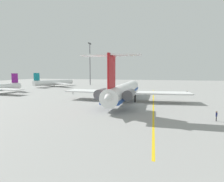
# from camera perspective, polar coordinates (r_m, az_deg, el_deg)

# --- Properties ---
(ground) EXTENTS (298.51, 298.51, 0.00)m
(ground) POSITION_cam_1_polar(r_m,az_deg,el_deg) (52.17, 8.26, -3.81)
(ground) COLOR gray
(main_jetliner) EXTENTS (42.97, 38.23, 12.53)m
(main_jetliner) POSITION_cam_1_polar(r_m,az_deg,el_deg) (54.17, 3.77, 0.25)
(main_jetliner) COLOR white
(main_jetliner) RESTS_ON ground
(airliner_mid_right) EXTENTS (25.77, 26.00, 8.10)m
(airliner_mid_right) POSITION_cam_1_polar(r_m,az_deg,el_deg) (116.88, -17.13, 2.57)
(airliner_mid_right) COLOR white
(airliner_mid_right) RESTS_ON ground
(ground_crew_near_nose) EXTENTS (0.28, 0.44, 1.75)m
(ground_crew_near_nose) POSITION_cam_1_polar(r_m,az_deg,el_deg) (75.51, 22.22, -0.32)
(ground_crew_near_nose) COLOR black
(ground_crew_near_nose) RESTS_ON ground
(ground_crew_near_tail) EXTENTS (0.28, 0.42, 1.73)m
(ground_crew_near_tail) POSITION_cam_1_polar(r_m,az_deg,el_deg) (73.93, -11.99, -0.14)
(ground_crew_near_tail) COLOR black
(ground_crew_near_tail) RESTS_ON ground
(ground_crew_portside) EXTENTS (0.46, 0.29, 1.83)m
(ground_crew_portside) POSITION_cam_1_polar(r_m,az_deg,el_deg) (38.06, 29.54, -6.42)
(ground_crew_portside) COLOR black
(ground_crew_portside) RESTS_ON ground
(safety_cone_nose) EXTENTS (0.40, 0.40, 0.55)m
(safety_cone_nose) POSITION_cam_1_polar(r_m,az_deg,el_deg) (78.27, 16.15, -0.51)
(safety_cone_nose) COLOR #EA590F
(safety_cone_nose) RESTS_ON ground
(taxiway_centreline) EXTENTS (72.36, 3.96, 0.01)m
(taxiway_centreline) POSITION_cam_1_polar(r_m,az_deg,el_deg) (54.77, 12.64, -3.42)
(taxiway_centreline) COLOR gold
(taxiway_centreline) RESTS_ON ground
(light_mast) EXTENTS (4.00, 0.70, 27.60)m
(light_mast) POSITION_cam_1_polar(r_m,az_deg,el_deg) (124.33, -6.81, 8.81)
(light_mast) COLOR slate
(light_mast) RESTS_ON ground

